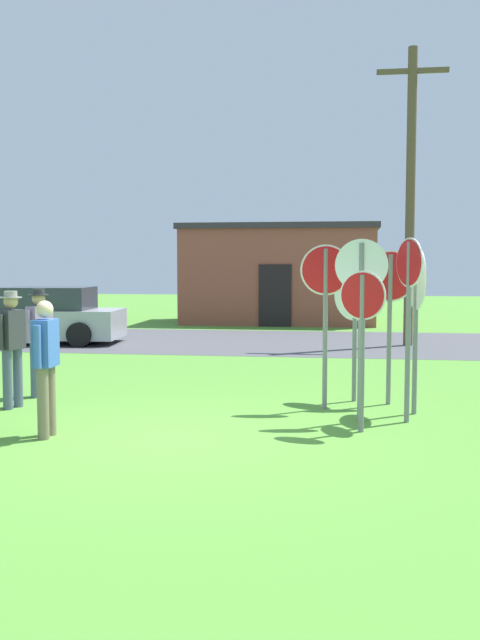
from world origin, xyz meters
The scene contains 15 objects.
ground_plane centered at (0.00, 0.00, 0.00)m, with size 80.00×80.00×0.00m, color #518E33.
street_asphalt centered at (0.00, 11.12, 0.00)m, with size 60.00×6.40×0.01m, color #4C4C51.
building_background centered at (-0.23, 17.62, 1.77)m, with size 6.95×3.77×3.52m.
utility_pole centered at (3.73, 10.74, 3.98)m, with size 1.80×0.24×7.61m.
parked_car_on_street centered at (-5.94, 9.94, 0.69)m, with size 4.41×2.24×1.51m.
stop_sign_center_cluster centered at (2.75, 2.61, 1.61)m, with size 0.78×0.10×2.34m.
stop_sign_tallest centered at (2.92, 1.39, 1.66)m, with size 0.30×0.60×2.48m.
stop_sign_leaning_right centered at (2.29, 0.73, 1.37)m, with size 0.57×0.28×2.05m.
stop_sign_leaning_left centered at (2.24, 2.81, 1.40)m, with size 0.65×0.48×2.05m.
stop_sign_rear_left centered at (2.29, 1.34, 1.67)m, with size 0.71×0.07×2.47m.
stop_sign_far_back centered at (1.80, 2.13, 1.65)m, with size 0.74×0.07×2.42m.
stop_sign_rear_right centered at (3.07, 1.95, 1.65)m, with size 0.19×0.87×2.37m.
person_in_teal centered at (-2.76, 2.47, 0.98)m, with size 0.35×0.53×1.74m.
person_holding_notes centered at (-2.78, 1.54, 0.98)m, with size 0.32×0.55×1.74m.
person_near_signs centered at (-1.55, -0.10, 0.95)m, with size 0.22×0.57×1.69m.
Camera 1 is at (2.06, -8.48, 2.15)m, focal length 40.65 mm.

